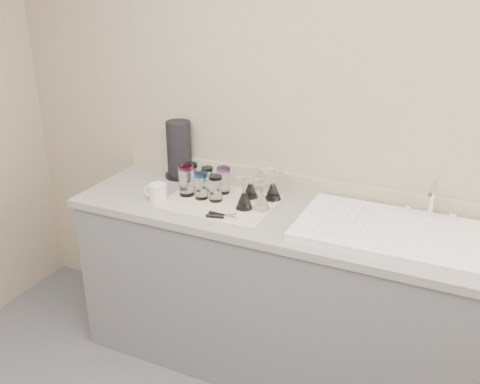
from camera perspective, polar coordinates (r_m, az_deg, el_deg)
The scene contains 18 objects.
room_envelope at distance 1.39m, azimuth -14.02°, elevation 3.29°, with size 3.54×3.50×2.52m.
counter_unit at distance 2.83m, azimuth 3.56°, elevation -10.51°, with size 2.06×0.62×0.90m.
sink_unit at distance 2.48m, azimuth 15.81°, elevation -4.03°, with size 0.82×0.50×0.22m.
dish_towel at distance 2.72m, azimuth -2.08°, elevation -1.05°, with size 0.55×0.42×0.01m, color silver.
tumbler_teal at distance 2.87m, azimuth -5.19°, elevation 1.78°, with size 0.07×0.07×0.13m.
tumbler_cyan at distance 2.84m, azimuth -3.51°, elevation 1.49°, with size 0.06×0.06×0.12m.
tumbler_purple at distance 2.79m, azimuth -1.77°, elevation 1.29°, with size 0.07×0.07×0.14m.
tumbler_magenta at distance 2.77m, azimuth -5.74°, elevation 1.29°, with size 0.08×0.08×0.16m.
tumbler_blue at distance 2.73m, azimuth -4.16°, elevation 0.69°, with size 0.07×0.07×0.14m.
tumbler_lavender at distance 2.70m, azimuth -2.63°, elevation 0.43°, with size 0.07×0.07×0.14m.
goblet_back_left at distance 2.74m, azimuth 1.11°, elevation 0.37°, with size 0.08×0.08×0.14m.
goblet_back_right at distance 2.72m, azimuth 3.55°, elevation 0.28°, with size 0.09×0.09×0.16m.
goblet_front_left at distance 2.61m, azimuth 0.45°, elevation -0.68°, with size 0.09×0.09×0.16m.
goblet_front_right at distance 2.61m, azimuth 2.32°, elevation -0.84°, with size 0.08×0.08×0.15m.
goblet_extra at distance 2.80m, azimuth 1.71°, elevation 0.75°, with size 0.07×0.07×0.12m.
can_opener at distance 2.53m, azimuth -1.94°, elevation -2.58°, with size 0.15×0.06×0.02m.
white_mug at distance 2.76m, azimuth -8.77°, elevation -0.03°, with size 0.13×0.10×0.09m.
paper_towel_roll at distance 3.02m, azimuth -6.51°, elevation 4.46°, with size 0.17×0.17×0.32m.
Camera 1 is at (0.84, -1.01, 2.00)m, focal length 40.00 mm.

